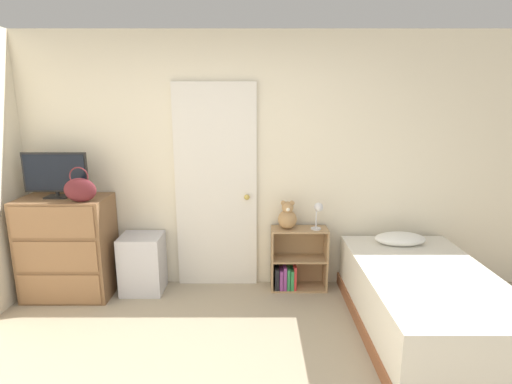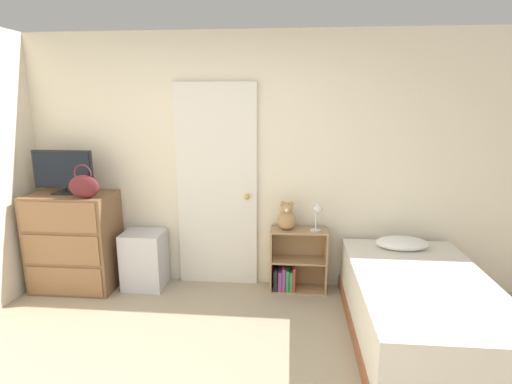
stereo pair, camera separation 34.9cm
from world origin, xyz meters
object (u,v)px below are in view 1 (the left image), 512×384
Objects in this scene: storage_bin at (141,264)px; dresser at (66,247)px; tv at (53,174)px; desk_lamp at (316,210)px; teddy_bear at (286,217)px; bookshelf at (293,264)px; bed at (423,301)px; handbag at (78,190)px.

dresser is at bearing -174.18° from storage_bin.
desk_lamp is at bearing 1.76° from tv.
bookshelf is at bearing 5.00° from teddy_bear.
tv reaches higher than desk_lamp.
desk_lamp is at bearing -11.04° from bookshelf.
storage_bin is at bearing -179.24° from desk_lamp.
tv is 3.49m from bed.
teddy_bear is at bearing -175.00° from bookshelf.
handbag is 1.13× the size of teddy_bear.
bookshelf is (2.29, 0.12, -0.96)m from tv.
dresser is 0.73m from storage_bin.
dresser is at bearing -177.79° from desk_lamp.
handbag is at bearing -30.52° from tv.
dresser is at bearing -176.56° from teddy_bear.
bed is (1.01, -0.80, 0.01)m from bookshelf.
tv is at bearing -177.01° from bookshelf.
tv is (-0.05, 0.02, 0.72)m from dresser.
desk_lamp is at bearing 6.54° from handbag.
dresser is 0.54× the size of bed.
storage_bin is at bearing -177.56° from bookshelf.
teddy_bear is (2.15, 0.13, 0.27)m from dresser.
handbag is 2.23m from desk_lamp.
teddy_bear is at bearing 173.28° from desk_lamp.
bed is (1.09, -0.79, -0.50)m from teddy_bear.
bookshelf is (1.54, 0.07, -0.03)m from storage_bin.
dresser reaches higher than bed.
tv is at bearing -175.90° from storage_bin.
storage_bin is 1.84m from desk_lamp.
handbag reaches higher than bed.
teddy_bear reaches higher than bed.
handbag is 0.96m from storage_bin.
bookshelf is 2.34× the size of desk_lamp.
bookshelf is 2.25× the size of teddy_bear.
teddy_bear is (1.91, 0.29, -0.34)m from handbag.
teddy_bear is at bearing 3.44° from dresser.
storage_bin is 1.53m from teddy_bear.
bookshelf is at bearing 8.44° from handbag.
bed is (3.24, -0.66, -0.23)m from dresser.
tv is 2.53m from desk_lamp.
tv is 2.11× the size of teddy_bear.
handbag is 1.96m from teddy_bear.
teddy_bear is (1.45, 0.06, 0.47)m from storage_bin.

